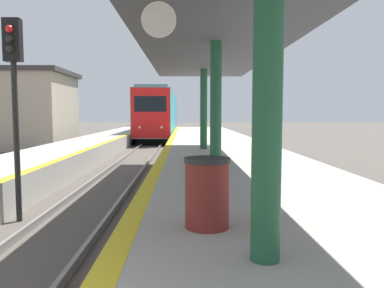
{
  "coord_description": "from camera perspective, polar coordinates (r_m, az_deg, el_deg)",
  "views": [
    {
      "loc": [
        2.39,
        -1.25,
        2.36
      ],
      "look_at": [
        2.77,
        16.84,
        0.88
      ],
      "focal_mm": 35.0,
      "sensor_mm": 36.0,
      "label": 1
    }
  ],
  "objects": [
    {
      "name": "train",
      "position": [
        37.43,
        -4.88,
        4.52
      ],
      "size": [
        2.85,
        21.72,
        4.48
      ],
      "color": "black",
      "rests_on": "ground"
    },
    {
      "name": "signal_near",
      "position": [
        8.91,
        -25.5,
        8.68
      ],
      "size": [
        0.36,
        0.31,
        4.36
      ],
      "color": "black",
      "rests_on": "ground"
    },
    {
      "name": "station_canopy",
      "position": [
        9.86,
        3.69,
        15.36
      ],
      "size": [
        4.05,
        17.99,
        3.51
      ],
      "color": "#1E5133",
      "rests_on": "platform_right"
    },
    {
      "name": "trash_bin",
      "position": [
        4.89,
        2.31,
        -7.4
      ],
      "size": [
        0.6,
        0.6,
        0.91
      ],
      "color": "maroon",
      "rests_on": "platform_right"
    }
  ]
}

